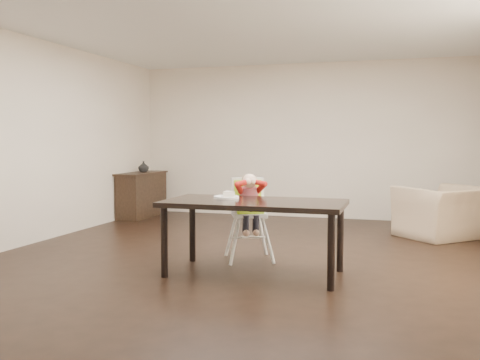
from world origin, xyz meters
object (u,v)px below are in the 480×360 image
object	(u,v)px
dining_table	(254,209)
high_chair	(249,199)
sideboard	(142,194)
armchair	(444,204)

from	to	relation	value
dining_table	high_chair	size ratio (longest dim) A/B	1.84
dining_table	sideboard	xyz separation A→B (m)	(-3.00, 3.38, -0.27)
sideboard	armchair	bearing A→B (deg)	-7.35
dining_table	armchair	xyz separation A→B (m)	(1.98, 2.74, -0.19)
dining_table	armchair	distance (m)	3.38
dining_table	armchair	world-z (taller)	armchair
high_chair	sideboard	size ratio (longest dim) A/B	0.78
armchair	dining_table	bearing A→B (deg)	10.63
high_chair	armchair	size ratio (longest dim) A/B	0.89
armchair	sideboard	distance (m)	5.02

